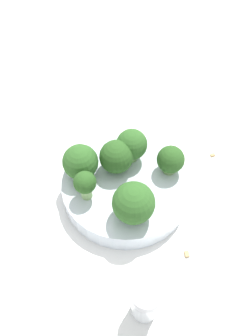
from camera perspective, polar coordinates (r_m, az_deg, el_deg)
ground_plane at (r=0.52m, az=-0.00°, el=-4.33°), size 3.00×3.00×0.00m
bowl at (r=0.51m, az=-0.00°, el=-3.30°), size 0.20×0.20×0.03m
broccoli_floret_0 at (r=0.49m, az=-1.70°, el=1.94°), size 0.05×0.05×0.05m
broccoli_floret_1 at (r=0.49m, az=-7.87°, el=1.21°), size 0.05×0.05×0.06m
broccoli_floret_2 at (r=0.46m, az=-7.14°, el=-2.76°), size 0.03×0.03×0.05m
broccoli_floret_3 at (r=0.44m, az=1.33°, el=-6.14°), size 0.06×0.06×0.06m
broccoli_floret_4 at (r=0.50m, az=1.27°, el=4.00°), size 0.05×0.05×0.06m
broccoli_floret_5 at (r=0.49m, az=7.76°, el=1.37°), size 0.04×0.04×0.05m
pepper_shaker at (r=0.42m, az=3.35°, el=-22.22°), size 0.03×0.03×0.06m
almond_crumb_0 at (r=0.59m, az=14.90°, el=2.32°), size 0.01×0.01×0.01m
almond_crumb_1 at (r=0.48m, az=10.58°, el=-14.42°), size 0.01×0.01×0.01m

